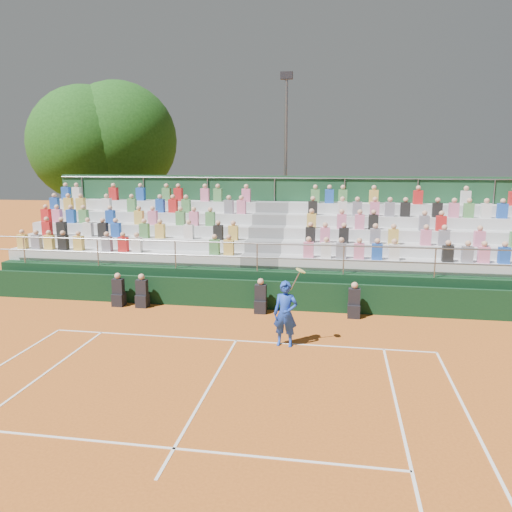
% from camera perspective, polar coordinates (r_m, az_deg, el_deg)
% --- Properties ---
extents(ground, '(90.00, 90.00, 0.00)m').
position_cam_1_polar(ground, '(14.45, -2.30, -9.66)').
color(ground, '#BD5F1F').
rests_on(ground, ground).
extents(courtside_wall, '(20.00, 0.15, 1.00)m').
position_cam_1_polar(courtside_wall, '(17.29, -0.16, -4.42)').
color(courtside_wall, black).
rests_on(courtside_wall, ground).
extents(line_officials, '(8.56, 0.40, 1.19)m').
position_cam_1_polar(line_officials, '(17.12, -4.61, -4.69)').
color(line_officials, black).
rests_on(line_officials, ground).
extents(grandstand, '(20.00, 5.20, 4.40)m').
position_cam_1_polar(grandstand, '(20.26, 1.33, -0.42)').
color(grandstand, black).
rests_on(grandstand, ground).
extents(tennis_player, '(0.88, 0.49, 2.22)m').
position_cam_1_polar(tennis_player, '(13.82, 3.39, -6.60)').
color(tennis_player, '#183DB7').
rests_on(tennis_player, ground).
extents(tree_west, '(6.26, 6.26, 9.06)m').
position_cam_1_polar(tree_west, '(29.51, -18.76, 12.00)').
color(tree_west, '#341E13').
rests_on(tree_west, ground).
extents(tree_east, '(6.43, 6.43, 9.36)m').
position_cam_1_polar(tree_east, '(29.59, -15.41, 12.60)').
color(tree_east, '#341E13').
rests_on(tree_east, ground).
extents(floodlight_mast, '(0.60, 0.25, 9.29)m').
position_cam_1_polar(floodlight_mast, '(25.57, 3.41, 11.51)').
color(floodlight_mast, gray).
rests_on(floodlight_mast, ground).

